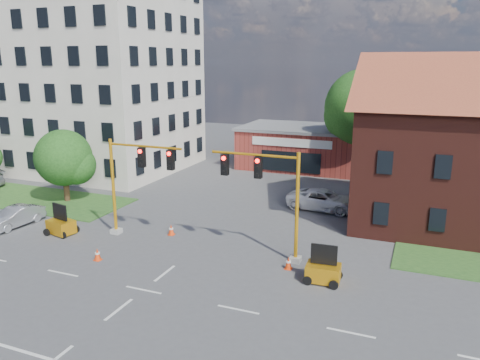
{
  "coord_description": "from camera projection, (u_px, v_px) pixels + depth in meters",
  "views": [
    {
      "loc": [
        12.14,
        -17.55,
        10.81
      ],
      "look_at": [
        1.06,
        10.0,
        3.3
      ],
      "focal_mm": 35.0,
      "sensor_mm": 36.0,
      "label": 1
    }
  ],
  "objects": [
    {
      "name": "ground",
      "position": [
        144.0,
        290.0,
        22.83
      ],
      "size": [
        120.0,
        120.0,
        0.0
      ],
      "primitive_type": "plane",
      "color": "#464749",
      "rests_on": "ground"
    },
    {
      "name": "grass_verge_nw",
      "position": [
        6.0,
        195.0,
        39.05
      ],
      "size": [
        22.0,
        6.0,
        0.08
      ],
      "primitive_type": "cube",
      "color": "#234B1C",
      "rests_on": "ground"
    },
    {
      "name": "lane_markings",
      "position": [
        105.0,
        320.0,
        20.13
      ],
      "size": [
        60.0,
        36.0,
        0.01
      ],
      "primitive_type": null,
      "color": "silver",
      "rests_on": "ground"
    },
    {
      "name": "office_block",
      "position": [
        91.0,
        67.0,
        47.24
      ],
      "size": [
        18.4,
        15.4,
        20.6
      ],
      "color": "#B8B2A2",
      "rests_on": "ground"
    },
    {
      "name": "brick_shop",
      "position": [
        301.0,
        147.0,
        49.27
      ],
      "size": [
        12.4,
        8.4,
        4.3
      ],
      "color": "maroon",
      "rests_on": "ground"
    },
    {
      "name": "tree_large",
      "position": [
        367.0,
        111.0,
        43.12
      ],
      "size": [
        7.47,
        7.11,
        10.29
      ],
      "color": "#382514",
      "rests_on": "ground"
    },
    {
      "name": "tree_nw_front",
      "position": [
        67.0,
        160.0,
        36.49
      ],
      "size": [
        4.64,
        4.42,
        5.77
      ],
      "color": "#382514",
      "rests_on": "ground"
    },
    {
      "name": "signal_mast_west",
      "position": [
        134.0,
        177.0,
        28.84
      ],
      "size": [
        5.3,
        0.6,
        6.2
      ],
      "color": "gray",
      "rests_on": "ground"
    },
    {
      "name": "signal_mast_east",
      "position": [
        268.0,
        191.0,
        25.69
      ],
      "size": [
        5.3,
        0.6,
        6.2
      ],
      "color": "gray",
      "rests_on": "ground"
    },
    {
      "name": "trailer_west",
      "position": [
        61.0,
        225.0,
        30.1
      ],
      "size": [
        1.92,
        1.49,
        1.94
      ],
      "rotation": [
        0.0,
        0.0,
        -0.23
      ],
      "color": "orange",
      "rests_on": "ground"
    },
    {
      "name": "trailer_east",
      "position": [
        323.0,
        271.0,
        23.51
      ],
      "size": [
        1.76,
        1.23,
        1.92
      ],
      "rotation": [
        0.0,
        0.0,
        0.06
      ],
      "color": "orange",
      "rests_on": "ground"
    },
    {
      "name": "cone_a",
      "position": [
        97.0,
        255.0,
        26.18
      ],
      "size": [
        0.4,
        0.4,
        0.7
      ],
      "color": "red",
      "rests_on": "ground"
    },
    {
      "name": "cone_b",
      "position": [
        171.0,
        230.0,
        30.03
      ],
      "size": [
        0.4,
        0.4,
        0.7
      ],
      "color": "red",
      "rests_on": "ground"
    },
    {
      "name": "cone_c",
      "position": [
        288.0,
        263.0,
        25.07
      ],
      "size": [
        0.4,
        0.4,
        0.7
      ],
      "color": "red",
      "rests_on": "ground"
    },
    {
      "name": "cone_d",
      "position": [
        313.0,
        265.0,
        24.79
      ],
      "size": [
        0.4,
        0.4,
        0.7
      ],
      "color": "red",
      "rests_on": "ground"
    },
    {
      "name": "pickup_white",
      "position": [
        324.0,
        200.0,
        35.07
      ],
      "size": [
        5.68,
        2.97,
        1.53
      ],
      "primitive_type": "imported",
      "rotation": [
        0.0,
        0.0,
        1.49
      ],
      "color": "white",
      "rests_on": "ground"
    },
    {
      "name": "sedan_silver_front",
      "position": [
        15.0,
        217.0,
        31.55
      ],
      "size": [
        1.64,
        4.11,
        1.33
      ],
      "primitive_type": "imported",
      "rotation": [
        0.0,
        0.0,
        -0.06
      ],
      "color": "#93969A",
      "rests_on": "ground"
    }
  ]
}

